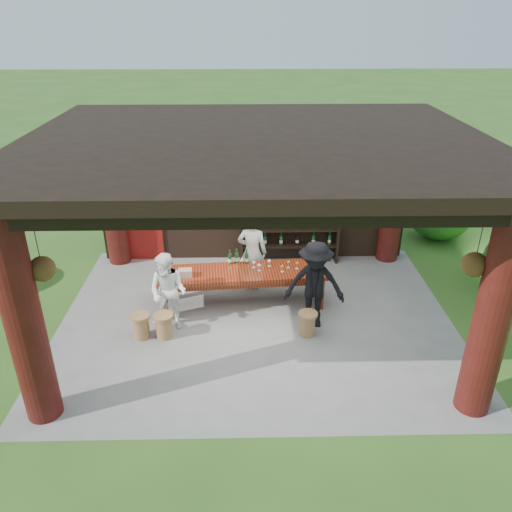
{
  "coord_description": "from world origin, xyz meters",
  "views": [
    {
      "loc": [
        -0.18,
        -8.02,
        5.31
      ],
      "look_at": [
        0.0,
        0.4,
        1.15
      ],
      "focal_mm": 35.0,
      "sensor_mm": 36.0,
      "label": 1
    }
  ],
  "objects_px": {
    "guest_woman": "(168,292)",
    "tasting_table": "(242,276)",
    "stool_near_right": "(307,323)",
    "guest_man": "(315,285)",
    "host": "(252,252)",
    "stool_near_left": "(164,325)",
    "napkin_basket": "(185,273)",
    "wine_shelf": "(290,221)",
    "stool_far_left": "(141,325)"
  },
  "relations": [
    {
      "from": "tasting_table",
      "to": "stool_near_right",
      "type": "distance_m",
      "value": 1.64
    },
    {
      "from": "guest_woman",
      "to": "napkin_basket",
      "type": "relative_size",
      "value": 5.7
    },
    {
      "from": "guest_man",
      "to": "napkin_basket",
      "type": "relative_size",
      "value": 6.51
    },
    {
      "from": "host",
      "to": "guest_man",
      "type": "relative_size",
      "value": 0.98
    },
    {
      "from": "wine_shelf",
      "to": "guest_woman",
      "type": "height_order",
      "value": "wine_shelf"
    },
    {
      "from": "stool_near_left",
      "to": "wine_shelf",
      "type": "bearing_deg",
      "value": 50.37
    },
    {
      "from": "wine_shelf",
      "to": "guest_woman",
      "type": "distance_m",
      "value": 3.59
    },
    {
      "from": "napkin_basket",
      "to": "stool_near_left",
      "type": "bearing_deg",
      "value": -109.08
    },
    {
      "from": "stool_near_right",
      "to": "guest_woman",
      "type": "relative_size",
      "value": 0.31
    },
    {
      "from": "stool_near_left",
      "to": "tasting_table",
      "type": "bearing_deg",
      "value": 38.2
    },
    {
      "from": "guest_woman",
      "to": "napkin_basket",
      "type": "xyz_separation_m",
      "value": [
        0.25,
        0.57,
        0.08
      ]
    },
    {
      "from": "stool_far_left",
      "to": "stool_near_left",
      "type": "bearing_deg",
      "value": -0.81
    },
    {
      "from": "host",
      "to": "napkin_basket",
      "type": "distance_m",
      "value": 1.54
    },
    {
      "from": "host",
      "to": "guest_man",
      "type": "xyz_separation_m",
      "value": [
        1.11,
        -1.41,
        0.01
      ]
    },
    {
      "from": "guest_woman",
      "to": "stool_far_left",
      "type": "bearing_deg",
      "value": -125.49
    },
    {
      "from": "host",
      "to": "guest_woman",
      "type": "bearing_deg",
      "value": 52.55
    },
    {
      "from": "host",
      "to": "stool_far_left",
      "type": "bearing_deg",
      "value": 50.95
    },
    {
      "from": "tasting_table",
      "to": "guest_woman",
      "type": "distance_m",
      "value": 1.53
    },
    {
      "from": "napkin_basket",
      "to": "stool_near_right",
      "type": "bearing_deg",
      "value": -21.48
    },
    {
      "from": "stool_near_left",
      "to": "host",
      "type": "xyz_separation_m",
      "value": [
        1.61,
        1.76,
        0.58
      ]
    },
    {
      "from": "tasting_table",
      "to": "stool_near_left",
      "type": "height_order",
      "value": "tasting_table"
    },
    {
      "from": "stool_near_left",
      "to": "stool_near_right",
      "type": "bearing_deg",
      "value": 0.51
    },
    {
      "from": "tasting_table",
      "to": "guest_man",
      "type": "height_order",
      "value": "guest_man"
    },
    {
      "from": "guest_woman",
      "to": "tasting_table",
      "type": "bearing_deg",
      "value": 48.82
    },
    {
      "from": "guest_woman",
      "to": "wine_shelf",
      "type": "bearing_deg",
      "value": 66.95
    },
    {
      "from": "host",
      "to": "guest_woman",
      "type": "distance_m",
      "value": 2.09
    },
    {
      "from": "stool_near_right",
      "to": "guest_woman",
      "type": "bearing_deg",
      "value": 172.72
    },
    {
      "from": "stool_near_left",
      "to": "napkin_basket",
      "type": "height_order",
      "value": "napkin_basket"
    },
    {
      "from": "wine_shelf",
      "to": "stool_far_left",
      "type": "xyz_separation_m",
      "value": [
        -2.89,
        -2.99,
        -0.76
      ]
    },
    {
      "from": "tasting_table",
      "to": "stool_near_right",
      "type": "bearing_deg",
      "value": -42.19
    },
    {
      "from": "stool_near_left",
      "to": "stool_near_right",
      "type": "distance_m",
      "value": 2.58
    },
    {
      "from": "napkin_basket",
      "to": "guest_man",
      "type": "bearing_deg",
      "value": -13.32
    },
    {
      "from": "stool_near_right",
      "to": "stool_far_left",
      "type": "bearing_deg",
      "value": -179.67
    },
    {
      "from": "wine_shelf",
      "to": "guest_woman",
      "type": "bearing_deg",
      "value": -132.34
    },
    {
      "from": "stool_near_left",
      "to": "stool_far_left",
      "type": "distance_m",
      "value": 0.41
    },
    {
      "from": "guest_man",
      "to": "host",
      "type": "bearing_deg",
      "value": 133.96
    },
    {
      "from": "tasting_table",
      "to": "guest_man",
      "type": "xyz_separation_m",
      "value": [
        1.32,
        -0.75,
        0.21
      ]
    },
    {
      "from": "stool_far_left",
      "to": "guest_woman",
      "type": "relative_size",
      "value": 0.32
    },
    {
      "from": "stool_near_left",
      "to": "guest_woman",
      "type": "height_order",
      "value": "guest_woman"
    },
    {
      "from": "stool_near_left",
      "to": "guest_woman",
      "type": "relative_size",
      "value": 0.32
    },
    {
      "from": "tasting_table",
      "to": "host",
      "type": "relative_size",
      "value": 2.0
    },
    {
      "from": "tasting_table",
      "to": "host",
      "type": "xyz_separation_m",
      "value": [
        0.21,
        0.66,
        0.2
      ]
    },
    {
      "from": "guest_man",
      "to": "napkin_basket",
      "type": "xyz_separation_m",
      "value": [
        -2.4,
        0.57,
        -0.03
      ]
    },
    {
      "from": "host",
      "to": "guest_man",
      "type": "bearing_deg",
      "value": 138.11
    },
    {
      "from": "wine_shelf",
      "to": "stool_far_left",
      "type": "distance_m",
      "value": 4.23
    },
    {
      "from": "stool_near_right",
      "to": "host",
      "type": "distance_m",
      "value": 2.07
    },
    {
      "from": "wine_shelf",
      "to": "guest_man",
      "type": "height_order",
      "value": "wine_shelf"
    },
    {
      "from": "stool_near_right",
      "to": "host",
      "type": "height_order",
      "value": "host"
    },
    {
      "from": "stool_near_right",
      "to": "guest_man",
      "type": "distance_m",
      "value": 0.7
    },
    {
      "from": "wine_shelf",
      "to": "tasting_table",
      "type": "height_order",
      "value": "wine_shelf"
    }
  ]
}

